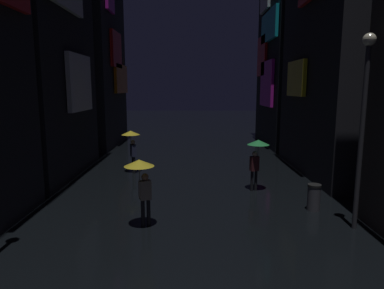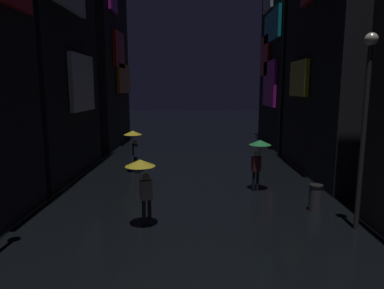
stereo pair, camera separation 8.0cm
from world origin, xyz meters
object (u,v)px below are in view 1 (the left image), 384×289
object	(u,v)px
pedestrian_foreground_right_yellow	(133,140)
streetlamp_right_near	(365,111)
pedestrian_midstreet_centre_yellow	(143,174)
trash_bin	(316,197)
pedestrian_near_crossing_green	(259,151)

from	to	relation	value
pedestrian_foreground_right_yellow	streetlamp_right_near	size ratio (longest dim) A/B	0.37
streetlamp_right_near	pedestrian_midstreet_centre_yellow	bearing A→B (deg)	179.00
streetlamp_right_near	trash_bin	bearing A→B (deg)	114.17
pedestrian_near_crossing_green	streetlamp_right_near	size ratio (longest dim) A/B	0.37
streetlamp_right_near	trash_bin	size ratio (longest dim) A/B	6.17
pedestrian_foreground_right_yellow	trash_bin	xyz separation A→B (m)	(7.25, -5.36, -1.20)
pedestrian_near_crossing_green	pedestrian_foreground_right_yellow	bearing A→B (deg)	152.28
trash_bin	pedestrian_midstreet_centre_yellow	bearing A→B (deg)	-165.92
pedestrian_foreground_right_yellow	pedestrian_midstreet_centre_yellow	bearing A→B (deg)	-77.71
pedestrian_foreground_right_yellow	trash_bin	bearing A→B (deg)	-36.46
pedestrian_near_crossing_green	pedestrian_foreground_right_yellow	world-z (taller)	same
streetlamp_right_near	trash_bin	distance (m)	3.54
pedestrian_foreground_right_yellow	streetlamp_right_near	xyz separation A→B (m)	(7.95, -6.92, 1.90)
pedestrian_near_crossing_green	streetlamp_right_near	distance (m)	4.92
pedestrian_midstreet_centre_yellow	trash_bin	distance (m)	6.06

